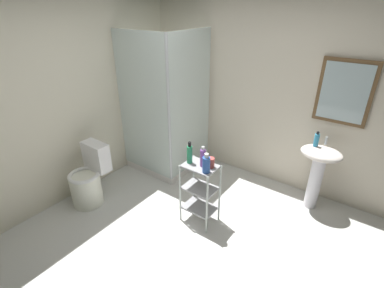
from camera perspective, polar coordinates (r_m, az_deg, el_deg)
ground_plane at (r=3.12m, az=-1.41°, el=-21.06°), size 4.20×4.20×0.02m
wall_back at (r=3.87m, az=15.62°, el=10.08°), size 4.20×0.14×2.50m
wall_left at (r=3.70m, az=-25.33°, el=7.69°), size 0.10×4.20×2.50m
shower_stall at (r=4.22m, az=-4.93°, el=0.89°), size 0.92×0.92×2.00m
pedestal_sink at (r=3.64m, az=24.08°, el=-4.03°), size 0.46×0.37×0.81m
sink_faucet at (r=3.62m, az=25.35°, el=0.61°), size 0.03×0.03×0.10m
toilet at (r=3.77m, az=-20.01°, el=-6.79°), size 0.37×0.49×0.76m
storage_cart at (r=3.19m, az=1.61°, el=-9.04°), size 0.38×0.28×0.74m
hand_soap_bottle at (r=3.53m, az=23.74°, el=0.80°), size 0.06×0.06×0.18m
body_wash_bottle_green at (r=3.02m, az=-0.48°, el=-1.99°), size 0.06×0.06×0.25m
shampoo_bottle_blue at (r=2.86m, az=2.89°, el=-4.09°), size 0.08×0.08×0.21m
conditioner_bottle_purple at (r=2.96m, az=2.19°, el=-2.74°), size 0.06×0.06×0.23m
rinse_cup at (r=2.97m, az=3.74°, el=-3.75°), size 0.08×0.08×0.11m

